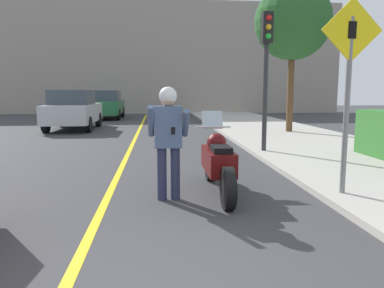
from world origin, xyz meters
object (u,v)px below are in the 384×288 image
(traffic_light, at_px, (266,55))
(parked_car_silver, at_px, (74,110))
(person_biker, at_px, (168,132))
(motorcycle, at_px, (218,162))
(crossing_sign, at_px, (349,78))
(street_tree, at_px, (293,22))
(parked_car_green, at_px, (106,104))

(traffic_light, bearing_deg, parked_car_silver, 131.75)
(person_biker, bearing_deg, motorcycle, 22.62)
(motorcycle, bearing_deg, parked_car_silver, 113.08)
(person_biker, bearing_deg, crossing_sign, -4.76)
(motorcycle, bearing_deg, person_biker, -157.38)
(motorcycle, distance_m, street_tree, 9.77)
(parked_car_silver, distance_m, parked_car_green, 6.37)
(traffic_light, xyz_separation_m, parked_car_green, (-5.79, 13.43, -1.67))
(crossing_sign, distance_m, traffic_light, 4.17)
(traffic_light, relative_size, parked_car_silver, 0.82)
(crossing_sign, xyz_separation_m, traffic_light, (-0.03, 4.11, 0.72))
(motorcycle, height_order, crossing_sign, crossing_sign)
(motorcycle, relative_size, street_tree, 0.42)
(crossing_sign, distance_m, parked_car_silver, 12.90)
(crossing_sign, bearing_deg, traffic_light, 90.37)
(street_tree, distance_m, parked_car_silver, 9.57)
(motorcycle, bearing_deg, traffic_light, 63.34)
(parked_car_green, bearing_deg, traffic_light, -66.68)
(traffic_light, height_order, parked_car_green, traffic_light)
(traffic_light, bearing_deg, motorcycle, -116.66)
(street_tree, distance_m, parked_car_green, 12.47)
(person_biker, height_order, parked_car_silver, person_biker)
(person_biker, distance_m, parked_car_green, 17.61)
(person_biker, relative_size, street_tree, 0.31)
(person_biker, height_order, crossing_sign, crossing_sign)
(street_tree, xyz_separation_m, parked_car_silver, (-8.61, 2.55, -3.31))
(crossing_sign, relative_size, street_tree, 0.52)
(motorcycle, relative_size, parked_car_silver, 0.55)
(street_tree, xyz_separation_m, parked_car_green, (-8.08, 8.90, -3.31))
(street_tree, bearing_deg, crossing_sign, -104.67)
(crossing_sign, distance_m, street_tree, 9.24)
(motorcycle, xyz_separation_m, person_biker, (-0.80, -0.33, 0.53))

